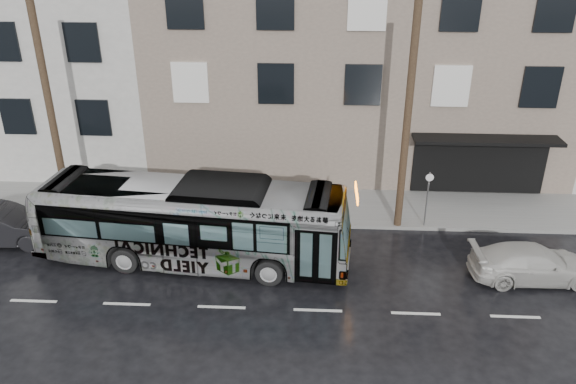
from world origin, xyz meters
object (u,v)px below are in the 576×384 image
object	(u,v)px
white_sedan	(533,263)
utility_pole_front	(407,122)
utility_pole_rear	(51,116)
sign_post	(427,199)
dark_sedan	(0,225)
bus	(193,222)

from	to	relation	value
white_sedan	utility_pole_front	bearing A→B (deg)	47.89
utility_pole_rear	sign_post	xyz separation A→B (m)	(15.10, 0.00, -3.30)
white_sedan	dark_sedan	size ratio (longest dim) A/B	0.94
utility_pole_rear	dark_sedan	distance (m)	4.78
bus	white_sedan	world-z (taller)	bus
utility_pole_rear	bus	distance (m)	7.37
white_sedan	bus	bearing A→B (deg)	84.38
utility_pole_front	bus	bearing A→B (deg)	-159.86
bus	dark_sedan	bearing A→B (deg)	89.31
white_sedan	sign_post	bearing A→B (deg)	39.47
utility_pole_front	utility_pole_rear	world-z (taller)	same
utility_pole_rear	bus	xyz separation A→B (m)	(6.05, -2.92, -3.03)
utility_pole_front	bus	distance (m)	9.00
utility_pole_front	sign_post	distance (m)	3.48
dark_sedan	bus	bearing A→B (deg)	-99.41
utility_pole_front	sign_post	bearing A→B (deg)	0.00
bus	utility_pole_front	bearing A→B (deg)	-64.27
utility_pole_front	sign_post	world-z (taller)	utility_pole_front
utility_pole_front	dark_sedan	distance (m)	16.49
bus	white_sedan	size ratio (longest dim) A/B	2.64
bus	dark_sedan	xyz separation A→B (m)	(-7.94, 0.87, -0.85)
utility_pole_front	sign_post	xyz separation A→B (m)	(1.10, 0.00, -3.30)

